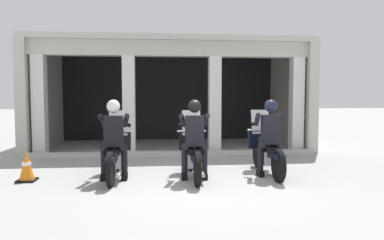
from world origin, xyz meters
TOP-DOWN VIEW (x-y plane):
  - ground_plane at (0.00, 3.00)m, footprint 80.00×80.00m
  - station_building at (-0.32, 5.32)m, footprint 8.60×3.95m
  - kerb_strip at (-0.32, 2.87)m, footprint 8.10×0.24m
  - motorcycle_left at (-1.58, 0.36)m, footprint 0.62×2.04m
  - police_officer_left at (-1.58, 0.08)m, footprint 0.63×0.61m
  - motorcycle_center at (0.00, 0.28)m, footprint 0.62×2.04m
  - police_officer_center at (0.00, -0.01)m, footprint 0.63×0.61m
  - motorcycle_right at (1.58, 0.42)m, footprint 0.62×2.04m
  - police_officer_right at (1.58, 0.13)m, footprint 0.63×0.61m
  - traffic_cone_flank at (-3.26, 0.11)m, footprint 0.34×0.34m

SIDE VIEW (x-z plane):
  - ground_plane at x=0.00m, z-range 0.00..0.00m
  - kerb_strip at x=-0.32m, z-range 0.00..0.12m
  - traffic_cone_flank at x=-3.26m, z-range -0.01..0.58m
  - motorcycle_left at x=-1.58m, z-range -0.17..1.17m
  - motorcycle_center at x=0.00m, z-range -0.17..1.17m
  - motorcycle_right at x=1.58m, z-range -0.17..1.17m
  - police_officer_left at x=-1.58m, z-range 0.15..1.73m
  - police_officer_center at x=0.00m, z-range 0.15..1.73m
  - police_officer_right at x=1.58m, z-range 0.15..1.73m
  - station_building at x=-0.32m, z-range 0.40..3.81m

